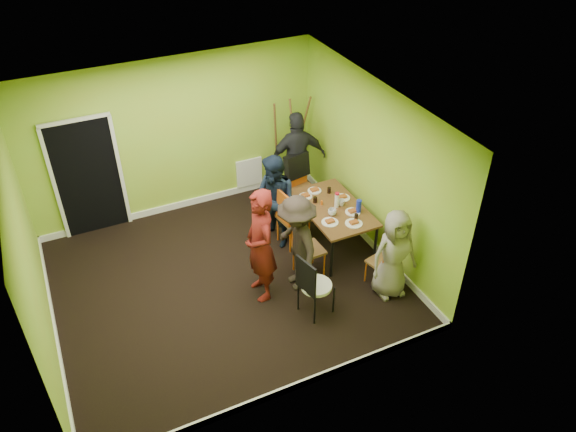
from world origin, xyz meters
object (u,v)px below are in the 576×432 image
blue_bottle (359,206)px  person_left_near (297,244)px  chair_left_near (305,246)px  dining_table (333,210)px  person_left_far (275,202)px  person_front_end (394,254)px  chair_back_end (298,172)px  orange_bottle (322,203)px  easel (290,145)px  chair_bentwood (313,284)px  chair_left_far (289,215)px  chair_front_end (385,260)px  person_back_end (297,159)px  person_standing (260,246)px  thermos (337,201)px

blue_bottle → person_left_near: person_left_near is taller
chair_left_near → blue_bottle: 1.10m
dining_table → chair_left_near: bearing=-147.5°
person_left_far → person_front_end: 2.11m
chair_back_end → person_left_far: bearing=31.0°
orange_bottle → person_front_end: (0.37, -1.51, -0.07)m
easel → chair_bentwood: bearing=-110.0°
dining_table → chair_bentwood: 1.63m
person_left_far → person_left_near: bearing=-23.0°
chair_left_far → blue_bottle: size_ratio=4.76×
chair_front_end → person_back_end: 2.62m
chair_left_near → orange_bottle: size_ratio=13.37×
person_standing → person_back_end: (1.54, 1.97, -0.01)m
chair_left_near → person_left_far: 0.98m
chair_left_near → person_standing: size_ratio=0.55×
easel → orange_bottle: 1.78m
chair_bentwood → person_left_near: 0.69m
easel → chair_back_end: bearing=-103.9°
person_standing → chair_left_near: bearing=98.5°
person_left_far → person_standing: bearing=-49.0°
orange_bottle → person_left_near: bearing=-137.0°
dining_table → chair_bentwood: size_ratio=1.47×
chair_left_far → thermos: (0.69, -0.32, 0.27)m
orange_bottle → person_standing: size_ratio=0.04×
chair_left_near → person_standing: (-0.75, -0.10, 0.34)m
chair_front_end → chair_left_far: bearing=105.4°
dining_table → orange_bottle: (-0.13, 0.14, 0.09)m
thermos → person_standing: (-1.55, -0.56, 0.03)m
blue_bottle → person_left_far: 1.34m
person_left_near → chair_bentwood: bearing=-2.4°
chair_bentwood → person_standing: bearing=-158.6°
chair_back_end → dining_table: bearing=80.8°
dining_table → person_left_far: bearing=150.1°
chair_left_far → person_standing: (-0.86, -0.89, 0.30)m
chair_left_near → blue_bottle: chair_left_near is taller
chair_left_near → person_left_near: 0.34m
chair_left_far → blue_bottle: bearing=49.0°
chair_left_near → easel: easel is taller
chair_bentwood → person_left_near: (0.07, 0.65, 0.22)m
chair_front_end → easel: (-0.09, 3.10, 0.43)m
chair_left_far → orange_bottle: (0.50, -0.16, 0.19)m
person_left_far → thermos: bearing=45.1°
chair_left_near → person_left_near: bearing=-58.2°
chair_front_end → person_front_end: bearing=-102.5°
chair_left_near → person_left_near: (-0.21, -0.14, 0.23)m
person_front_end → chair_left_near: bearing=141.8°
dining_table → easel: bearing=85.9°
blue_bottle → orange_bottle: size_ratio=3.03×
person_left_near → person_back_end: (0.99, 2.01, 0.11)m
blue_bottle → person_front_end: (-0.05, -1.08, -0.14)m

